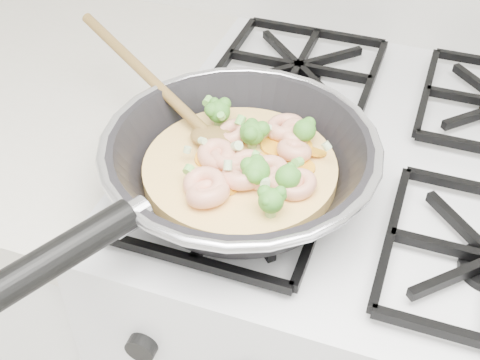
% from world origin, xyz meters
% --- Properties ---
extents(stove, '(0.60, 0.60, 0.92)m').
position_xyz_m(stove, '(0.00, 1.70, 0.46)').
color(stove, silver).
rests_on(stove, ground).
extents(skillet, '(0.44, 0.47, 0.10)m').
position_xyz_m(skillet, '(-0.14, 1.56, 0.96)').
color(skillet, black).
rests_on(skillet, stove).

